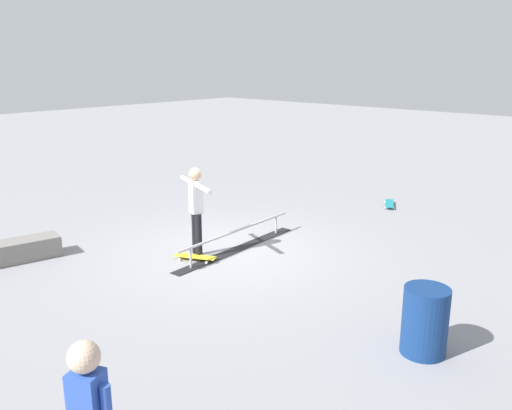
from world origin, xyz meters
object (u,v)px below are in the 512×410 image
(trash_bin, at_px, (425,321))
(grind_rail, at_px, (237,241))
(loose_skateboard_teal, at_px, (389,203))
(skater_main, at_px, (196,206))
(skateboard_main, at_px, (195,257))

(trash_bin, bearing_deg, grind_rail, -104.80)
(loose_skateboard_teal, distance_m, trash_bin, 7.18)
(grind_rail, xyz_separation_m, skater_main, (0.80, -0.27, 0.82))
(skater_main, xyz_separation_m, loose_skateboard_teal, (-5.70, 0.91, -0.93))
(skater_main, height_order, loose_skateboard_teal, skater_main)
(loose_skateboard_teal, xyz_separation_m, trash_bin, (6.08, 3.81, 0.37))
(skater_main, bearing_deg, skateboard_main, -34.55)
(loose_skateboard_teal, bearing_deg, skateboard_main, -36.73)
(skateboard_main, height_order, loose_skateboard_teal, same)
(skateboard_main, bearing_deg, loose_skateboard_teal, 57.20)
(skater_main, distance_m, trash_bin, 4.77)
(grind_rail, relative_size, skateboard_main, 4.15)
(skateboard_main, xyz_separation_m, trash_bin, (0.22, 4.61, 0.37))
(grind_rail, height_order, skater_main, skater_main)
(grind_rail, height_order, trash_bin, trash_bin)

